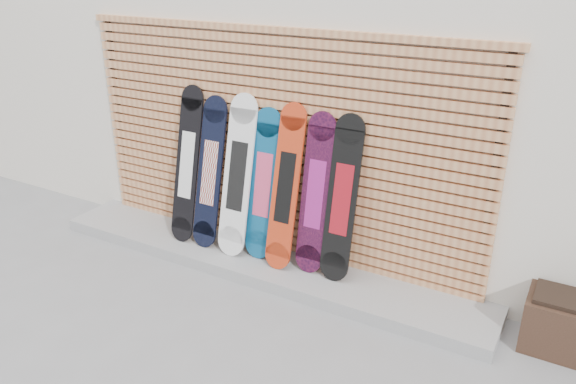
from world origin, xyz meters
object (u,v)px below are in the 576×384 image
Objects in this scene: snowboard_4 at (285,188)px; snowboard_5 at (315,194)px; snowboard_0 at (187,165)px; snowboard_3 at (263,185)px; snowboard_2 at (237,176)px; snowboard_6 at (342,200)px; snowboard_1 at (210,173)px.

snowboard_5 is (0.29, 0.05, -0.02)m from snowboard_4.
snowboard_0 is at bearing -179.76° from snowboard_4.
snowboard_5 is at bearing 0.42° from snowboard_3.
snowboard_2 is 1.04× the size of snowboard_6.
snowboard_1 is at bearing -176.24° from snowboard_3.
snowboard_6 reaches higher than snowboard_5.
snowboard_0 is at bearing -177.98° from snowboard_5.
snowboard_3 is at bearing 9.76° from snowboard_2.
snowboard_5 is at bearing 2.15° from snowboard_1.
snowboard_0 is 0.28m from snowboard_1.
snowboard_2 is (0.61, 0.00, -0.01)m from snowboard_0.
snowboard_3 is 0.98× the size of snowboard_5.
snowboard_1 is 1.16m from snowboard_5.
snowboard_3 is 0.82m from snowboard_6.
snowboard_4 is (0.53, 0.00, -0.01)m from snowboard_2.
snowboard_2 is 1.05× the size of snowboard_5.
snowboard_4 is 1.03× the size of snowboard_5.
snowboard_4 is (0.27, -0.04, 0.04)m from snowboard_3.
snowboard_4 reaches higher than snowboard_1.
snowboard_0 is at bearing -178.53° from snowboard_1.
snowboard_2 is at bearing -0.97° from snowboard_1.
snowboard_0 is 1.43m from snowboard_5.
snowboard_2 reaches higher than snowboard_4.
snowboard_3 is at bearing 3.04° from snowboard_0.
snowboard_1 is at bearing -178.60° from snowboard_6.
snowboard_4 is 1.02× the size of snowboard_6.
snowboard_5 is (0.82, 0.05, -0.04)m from snowboard_2.
snowboard_6 reaches higher than snowboard_1.
snowboard_4 is at bearing -170.96° from snowboard_5.
snowboard_5 is at bearing 2.02° from snowboard_0.
snowboard_4 is at bearing 0.24° from snowboard_0.
snowboard_1 is at bearing -177.85° from snowboard_5.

